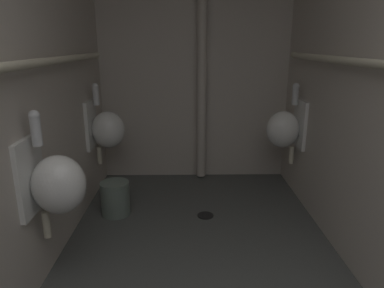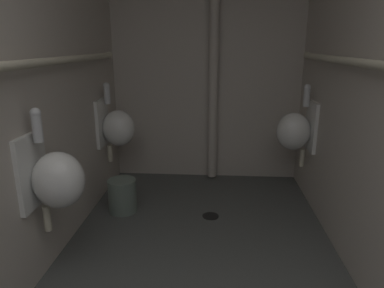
{
  "view_description": "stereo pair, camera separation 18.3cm",
  "coord_description": "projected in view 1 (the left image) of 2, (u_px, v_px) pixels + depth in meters",
  "views": [
    {
      "loc": [
        -0.09,
        -0.09,
        1.42
      ],
      "look_at": [
        -0.05,
        2.05,
        0.79
      ],
      "focal_mm": 32.32,
      "sensor_mm": 36.0,
      "label": 1
    },
    {
      "loc": [
        0.1,
        -0.09,
        1.42
      ],
      "look_at": [
        -0.05,
        2.05,
        0.79
      ],
      "focal_mm": 32.32,
      "sensor_mm": 36.0,
      "label": 2
    }
  ],
  "objects": [
    {
      "name": "supply_pipe_right",
      "position": [
        377.0,
        64.0,
        1.81
      ],
      "size": [
        0.06,
        2.94,
        0.06
      ],
      "color": "beige"
    },
    {
      "name": "urinal_right_mid",
      "position": [
        285.0,
        128.0,
        3.18
      ],
      "size": [
        0.32,
        0.3,
        0.76
      ],
      "color": "white"
    },
    {
      "name": "standpipe_back_wall",
      "position": [
        202.0,
        56.0,
        3.43
      ],
      "size": [
        0.09,
        0.09,
        2.53
      ],
      "primitive_type": "cylinder",
      "color": "beige",
      "rests_on": "ground"
    },
    {
      "name": "floor_drain",
      "position": [
        205.0,
        215.0,
        2.95
      ],
      "size": [
        0.14,
        0.14,
        0.01
      ],
      "primitive_type": "cylinder",
      "color": "black",
      "rests_on": "ground"
    },
    {
      "name": "urinal_left_far",
      "position": [
        106.0,
        128.0,
        3.17
      ],
      "size": [
        0.32,
        0.3,
        0.76
      ],
      "color": "white"
    },
    {
      "name": "wall_back",
      "position": [
        194.0,
        56.0,
        3.54
      ],
      "size": [
        2.07,
        0.06,
        2.58
      ],
      "primitive_type": "cube",
      "color": "beige",
      "rests_on": "ground"
    },
    {
      "name": "urinal_left_mid",
      "position": [
        55.0,
        183.0,
        1.94
      ],
      "size": [
        0.32,
        0.3,
        0.76
      ],
      "color": "white"
    },
    {
      "name": "wall_left",
      "position": [
        10.0,
        68.0,
        1.8
      ],
      "size": [
        0.06,
        3.64,
        2.58
      ],
      "primitive_type": "cube",
      "color": "beige",
      "rests_on": "ground"
    },
    {
      "name": "supply_pipe_left",
      "position": [
        28.0,
        64.0,
        1.81
      ],
      "size": [
        0.06,
        2.92,
        0.06
      ],
      "color": "beige"
    },
    {
      "name": "waste_bin",
      "position": [
        115.0,
        198.0,
        2.94
      ],
      "size": [
        0.24,
        0.24,
        0.29
      ],
      "primitive_type": "cylinder",
      "color": "slate",
      "rests_on": "ground"
    },
    {
      "name": "floor",
      "position": [
        201.0,
        282.0,
        2.19
      ],
      "size": [
        2.07,
        3.64,
        0.08
      ],
      "primitive_type": "cube",
      "color": "#4C4F4C",
      "rests_on": "ground"
    }
  ]
}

